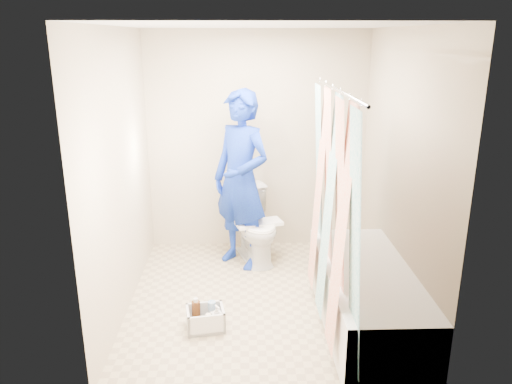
{
  "coord_description": "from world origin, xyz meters",
  "views": [
    {
      "loc": [
        -0.19,
        -4.1,
        2.32
      ],
      "look_at": [
        -0.04,
        0.4,
        0.91
      ],
      "focal_mm": 35.0,
      "sensor_mm": 36.0,
      "label": 1
    }
  ],
  "objects_px": {
    "plumber": "(241,180)",
    "bathtub": "(366,294)",
    "toilet": "(255,225)",
    "cleaning_caddy": "(207,319)"
  },
  "relations": [
    {
      "from": "toilet",
      "to": "cleaning_caddy",
      "type": "relative_size",
      "value": 2.28
    },
    {
      "from": "bathtub",
      "to": "cleaning_caddy",
      "type": "relative_size",
      "value": 5.12
    },
    {
      "from": "bathtub",
      "to": "toilet",
      "type": "bearing_deg",
      "value": 124.05
    },
    {
      "from": "bathtub",
      "to": "plumber",
      "type": "xyz_separation_m",
      "value": [
        -1.03,
        1.21,
        0.65
      ]
    },
    {
      "from": "plumber",
      "to": "bathtub",
      "type": "bearing_deg",
      "value": -8.37
    },
    {
      "from": "bathtub",
      "to": "cleaning_caddy",
      "type": "height_order",
      "value": "bathtub"
    },
    {
      "from": "plumber",
      "to": "cleaning_caddy",
      "type": "bearing_deg",
      "value": -62.15
    },
    {
      "from": "toilet",
      "to": "cleaning_caddy",
      "type": "distance_m",
      "value": 1.46
    },
    {
      "from": "toilet",
      "to": "plumber",
      "type": "bearing_deg",
      "value": -162.51
    },
    {
      "from": "toilet",
      "to": "plumber",
      "type": "xyz_separation_m",
      "value": [
        -0.15,
        -0.1,
        0.53
      ]
    }
  ]
}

